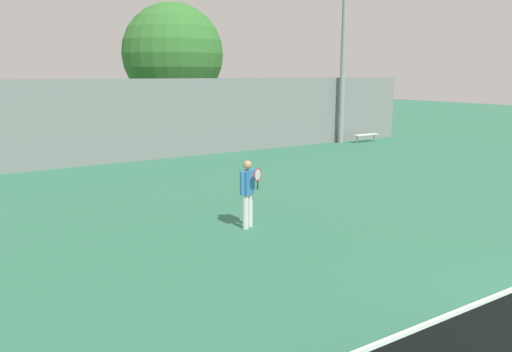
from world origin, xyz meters
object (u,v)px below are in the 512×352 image
Objects in this scene: bench_courtside_near at (366,135)px; light_pole_far_right at (345,17)px; tennis_player at (248,190)px; tree_green_broad at (173,54)px.

bench_courtside_near is 6.34m from light_pole_far_right.
tree_green_broad reaches higher than tennis_player.
bench_courtside_near is at bearing -24.06° from light_pole_far_right.
light_pole_far_right is 9.36m from tree_green_broad.
tennis_player is 17.21m from tree_green_broad.
bench_courtside_near is at bearing 7.92° from tennis_player.
bench_courtside_near is 0.22× the size of tree_green_broad.
tennis_player is 16.72m from bench_courtside_near.
bench_courtside_near is at bearing -36.65° from tree_green_broad.
light_pole_far_right is 1.57× the size of tree_green_broad.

